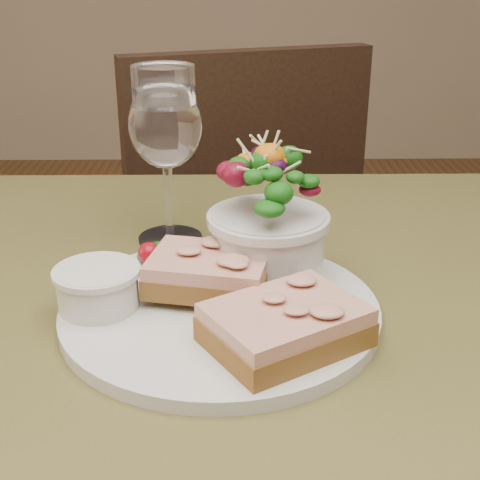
{
  "coord_description": "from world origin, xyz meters",
  "views": [
    {
      "loc": [
        -0.01,
        -0.51,
        1.04
      ],
      "look_at": [
        -0.0,
        0.03,
        0.81
      ],
      "focal_mm": 50.0,
      "sensor_mm": 36.0,
      "label": 1
    }
  ],
  "objects_px": {
    "wine_glass": "(166,130)",
    "salad_bowl": "(268,216)",
    "sandwich_back": "(209,271)",
    "chair_far": "(221,329)",
    "cafe_table": "(242,409)",
    "sandwich_front": "(285,325)",
    "ramekin": "(98,286)",
    "dinner_plate": "(220,310)"
  },
  "relations": [
    {
      "from": "wine_glass",
      "to": "salad_bowl",
      "type": "bearing_deg",
      "value": -47.33
    },
    {
      "from": "wine_glass",
      "to": "sandwich_back",
      "type": "bearing_deg",
      "value": -72.24
    },
    {
      "from": "chair_far",
      "to": "wine_glass",
      "type": "bearing_deg",
      "value": 67.19
    },
    {
      "from": "cafe_table",
      "to": "wine_glass",
      "type": "distance_m",
      "value": 0.29
    },
    {
      "from": "sandwich_front",
      "to": "salad_bowl",
      "type": "relative_size",
      "value": 1.13
    },
    {
      "from": "cafe_table",
      "to": "salad_bowl",
      "type": "xyz_separation_m",
      "value": [
        0.02,
        0.06,
        0.17
      ]
    },
    {
      "from": "wine_glass",
      "to": "sandwich_front",
      "type": "bearing_deg",
      "value": -64.71
    },
    {
      "from": "chair_far",
      "to": "sandwich_back",
      "type": "distance_m",
      "value": 0.87
    },
    {
      "from": "cafe_table",
      "to": "ramekin",
      "type": "height_order",
      "value": "ramekin"
    },
    {
      "from": "dinner_plate",
      "to": "ramekin",
      "type": "xyz_separation_m",
      "value": [
        -0.1,
        -0.0,
        0.03
      ]
    },
    {
      "from": "sandwich_front",
      "to": "ramekin",
      "type": "bearing_deg",
      "value": 127.17
    },
    {
      "from": "cafe_table",
      "to": "salad_bowl",
      "type": "relative_size",
      "value": 6.3
    },
    {
      "from": "dinner_plate",
      "to": "salad_bowl",
      "type": "bearing_deg",
      "value": 53.07
    },
    {
      "from": "sandwich_front",
      "to": "wine_glass",
      "type": "bearing_deg",
      "value": 83.49
    },
    {
      "from": "chair_far",
      "to": "dinner_plate",
      "type": "bearing_deg",
      "value": 72.6
    },
    {
      "from": "cafe_table",
      "to": "sandwich_back",
      "type": "distance_m",
      "value": 0.14
    },
    {
      "from": "dinner_plate",
      "to": "wine_glass",
      "type": "xyz_separation_m",
      "value": [
        -0.06,
        0.17,
        0.12
      ]
    },
    {
      "from": "salad_bowl",
      "to": "sandwich_front",
      "type": "bearing_deg",
      "value": -86.3
    },
    {
      "from": "sandwich_back",
      "to": "wine_glass",
      "type": "distance_m",
      "value": 0.18
    },
    {
      "from": "dinner_plate",
      "to": "sandwich_back",
      "type": "distance_m",
      "value": 0.04
    },
    {
      "from": "chair_far",
      "to": "ramekin",
      "type": "bearing_deg",
      "value": 64.58
    },
    {
      "from": "chair_far",
      "to": "sandwich_front",
      "type": "height_order",
      "value": "chair_far"
    },
    {
      "from": "dinner_plate",
      "to": "ramekin",
      "type": "height_order",
      "value": "ramekin"
    },
    {
      "from": "sandwich_back",
      "to": "ramekin",
      "type": "relative_size",
      "value": 1.71
    },
    {
      "from": "dinner_plate",
      "to": "chair_far",
      "type": "bearing_deg",
      "value": 91.24
    },
    {
      "from": "cafe_table",
      "to": "wine_glass",
      "type": "xyz_separation_m",
      "value": [
        -0.08,
        0.17,
        0.22
      ]
    },
    {
      "from": "cafe_table",
      "to": "dinner_plate",
      "type": "height_order",
      "value": "dinner_plate"
    },
    {
      "from": "chair_far",
      "to": "dinner_plate",
      "type": "height_order",
      "value": "chair_far"
    },
    {
      "from": "chair_far",
      "to": "dinner_plate",
      "type": "relative_size",
      "value": 3.26
    },
    {
      "from": "sandwich_front",
      "to": "sandwich_back",
      "type": "bearing_deg",
      "value": 95.28
    },
    {
      "from": "dinner_plate",
      "to": "cafe_table",
      "type": "bearing_deg",
      "value": 5.3
    },
    {
      "from": "dinner_plate",
      "to": "salad_bowl",
      "type": "height_order",
      "value": "salad_bowl"
    },
    {
      "from": "salad_bowl",
      "to": "cafe_table",
      "type": "bearing_deg",
      "value": -113.24
    },
    {
      "from": "ramekin",
      "to": "chair_far",
      "type": "bearing_deg",
      "value": 83.23
    },
    {
      "from": "chair_far",
      "to": "sandwich_back",
      "type": "bearing_deg",
      "value": 71.89
    },
    {
      "from": "dinner_plate",
      "to": "ramekin",
      "type": "bearing_deg",
      "value": -178.36
    },
    {
      "from": "cafe_table",
      "to": "ramekin",
      "type": "distance_m",
      "value": 0.18
    },
    {
      "from": "sandwich_front",
      "to": "salad_bowl",
      "type": "height_order",
      "value": "salad_bowl"
    },
    {
      "from": "salad_bowl",
      "to": "ramekin",
      "type": "bearing_deg",
      "value": -157.46
    },
    {
      "from": "cafe_table",
      "to": "chair_far",
      "type": "bearing_deg",
      "value": 92.77
    },
    {
      "from": "salad_bowl",
      "to": "chair_far",
      "type": "bearing_deg",
      "value": 95.04
    },
    {
      "from": "salad_bowl",
      "to": "wine_glass",
      "type": "xyz_separation_m",
      "value": [
        -0.1,
        0.11,
        0.05
      ]
    }
  ]
}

